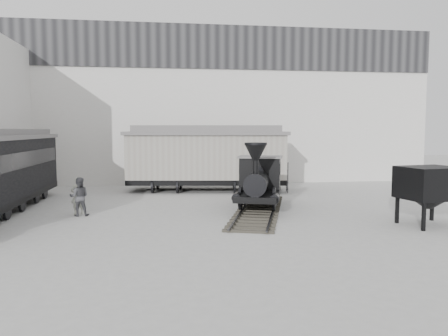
{
  "coord_description": "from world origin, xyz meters",
  "views": [
    {
      "loc": [
        -2.32,
        -16.6,
        3.8
      ],
      "look_at": [
        0.46,
        3.83,
        2.0
      ],
      "focal_mm": 35.0,
      "sensor_mm": 36.0,
      "label": 1
    }
  ],
  "objects": [
    {
      "name": "coal_hopper",
      "position": [
        8.06,
        -0.69,
        1.53
      ],
      "size": [
        2.43,
        2.11,
        2.35
      ],
      "rotation": [
        0.0,
        0.0,
        0.17
      ],
      "color": "black",
      "rests_on": "ground"
    },
    {
      "name": "visitor_b",
      "position": [
        -6.09,
        3.17,
        0.86
      ],
      "size": [
        0.88,
        0.7,
        1.72
      ],
      "primitive_type": "imported",
      "rotation": [
        0.0,
        0.0,
        3.21
      ],
      "color": "#434348",
      "rests_on": "ground"
    },
    {
      "name": "north_wall",
      "position": [
        0.0,
        14.98,
        5.55
      ],
      "size": [
        34.0,
        2.51,
        11.0
      ],
      "color": "silver",
      "rests_on": "ground"
    },
    {
      "name": "boxcar",
      "position": [
        0.27,
        10.42,
        2.14
      ],
      "size": [
        10.29,
        4.37,
        4.08
      ],
      "rotation": [
        0.0,
        0.0,
        -0.13
      ],
      "color": "black",
      "rests_on": "ground"
    },
    {
      "name": "ground",
      "position": [
        0.0,
        0.0,
        0.0
      ],
      "size": [
        90.0,
        90.0,
        0.0
      ],
      "primitive_type": "plane",
      "color": "#9E9E9B"
    },
    {
      "name": "visitor_a",
      "position": [
        -6.23,
        3.56,
        0.85
      ],
      "size": [
        0.73,
        0.62,
        1.69
      ],
      "primitive_type": "imported",
      "rotation": [
        0.0,
        0.0,
        3.57
      ],
      "color": "silver",
      "rests_on": "ground"
    },
    {
      "name": "locomotive",
      "position": [
        2.17,
        3.76,
        1.17
      ],
      "size": [
        4.52,
        9.16,
        3.17
      ],
      "rotation": [
        0.0,
        0.0,
        -0.3
      ],
      "color": "#322E26",
      "rests_on": "ground"
    }
  ]
}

